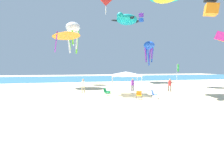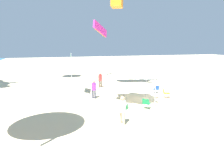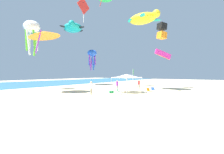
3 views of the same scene
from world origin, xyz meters
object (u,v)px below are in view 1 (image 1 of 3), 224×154
Objects in this scene: kite_turtle_teal at (127,20)px; kite_delta_orange at (66,34)px; folding_chair_left_of_tent at (154,94)px; kite_box_purple at (141,18)px; folding_chair_facing_ocean at (106,91)px; kite_octopus_blue at (149,47)px; cooler_box at (108,92)px; person_watching_sky at (133,84)px; kite_box_black at (211,3)px; person_near_umbrella at (83,85)px; folding_chair_right_of_tent at (139,95)px; kite_octopus_white at (73,29)px; person_far_stroller at (170,84)px; canopy_tent at (126,74)px; banner_flag at (177,73)px.

kite_delta_orange is at bearing -9.82° from kite_turtle_teal.
folding_chair_left_of_tent is 31.62m from kite_box_purple.
folding_chair_facing_ocean is 0.16× the size of kite_octopus_blue.
person_watching_sky reaches higher than cooler_box.
kite_box_purple is at bearing -155.14° from kite_box_black.
kite_box_purple is at bearing 176.25° from kite_turtle_teal.
folding_chair_right_of_tent is at bearing -68.49° from person_near_umbrella.
kite_delta_orange reaches higher than kite_octopus_blue.
person_near_umbrella is (-4.81, 5.86, 0.53)m from folding_chair_right_of_tent.
person_watching_sky is 17.19m from kite_octopus_white.
kite_octopus_blue is 16.30m from kite_octopus_white.
kite_box_black is at bearing -55.10° from kite_box_purple.
kite_turtle_teal reaches higher than person_far_stroller.
folding_chair_right_of_tent reaches higher than cooler_box.
folding_chair_left_of_tent is at bearing -60.41° from canopy_tent.
canopy_tent reaches higher than person_watching_sky.
kite_box_purple is at bearing 12.02° from folding_chair_facing_ocean.
kite_box_purple is (14.07, 22.82, 15.12)m from folding_chair_facing_ocean.
person_far_stroller is (8.69, 1.25, 0.50)m from folding_chair_facing_ocean.
kite_turtle_teal is 1.18× the size of kite_delta_orange.
folding_chair_facing_ocean is (-2.54, 3.14, 0.00)m from folding_chair_right_of_tent.
kite_octopus_white is at bearing -88.58° from person_watching_sky.
person_near_umbrella is at bearing -26.22° from person_watching_sky.
canopy_tent is 5.44m from person_near_umbrella.
folding_chair_facing_ocean is 0.14× the size of kite_delta_orange.
person_near_umbrella is (-4.60, 2.58, -1.35)m from canopy_tent.
kite_box_purple reaches higher than canopy_tent.
kite_turtle_teal is 2.42× the size of kite_box_black.
banner_flag is 2.14× the size of person_near_umbrella.
banner_flag reaches higher than folding_chair_facing_ocean.
canopy_tent is 28.77m from kite_box_purple.
folding_chair_facing_ocean reaches higher than cooler_box.
kite_box_black reaches higher than folding_chair_right_of_tent.
folding_chair_right_of_tent is 1.64m from folding_chair_left_of_tent.
person_near_umbrella is at bearing -169.26° from kite_octopus_white.
kite_turtle_teal is (4.50, 15.46, 12.64)m from person_watching_sky.
banner_flag is (9.34, 3.85, -0.14)m from canopy_tent.
kite_octopus_white is 6.02m from kite_delta_orange.
kite_octopus_blue is 0.74× the size of kite_turtle_teal.
person_near_umbrella is at bearing 156.35° from cooler_box.
person_far_stroller is 17.02m from kite_octopus_blue.
canopy_tent reaches higher than folding_chair_left_of_tent.
kite_octopus_blue reaches higher than cooler_box.
folding_chair_right_of_tent is 1.00× the size of folding_chair_facing_ocean.
folding_chair_right_of_tent is at bearing -141.97° from banner_flag.
kite_octopus_white reaches higher than cooler_box.
canopy_tent is 22.40m from kite_turtle_teal.
banner_flag reaches higher than folding_chair_left_of_tent.
kite_octopus_white is (-14.61, 11.47, 8.11)m from banner_flag.
cooler_box is 3.14m from person_near_umbrella.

